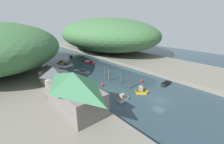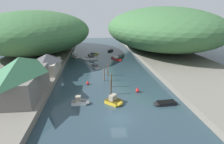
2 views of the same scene
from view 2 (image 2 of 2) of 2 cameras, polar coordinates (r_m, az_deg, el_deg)
water_surface at (r=55.43m, az=-2.33°, el=2.28°), size 130.00×130.00×0.00m
left_bank at (r=58.62m, az=-25.96°, el=1.89°), size 22.00×120.00×1.18m
right_bank at (r=61.48m, az=20.15°, el=3.35°), size 22.00×120.00×1.18m
hillside_left at (r=75.33m, az=-23.06°, el=12.15°), size 39.52×55.33×15.57m
hillside_right at (r=77.20m, az=15.60°, el=13.60°), size 43.43×60.80×17.03m
waterfront_building at (r=35.34m, az=-27.27°, el=-1.09°), size 6.71×13.55×7.21m
boathouse_shed at (r=47.51m, az=-20.31°, el=2.88°), size 5.46×9.73×4.73m
boat_navy_launch at (r=75.60m, az=-0.64°, el=6.95°), size 3.06×4.14×0.59m
boat_far_right_bank at (r=32.03m, az=0.84°, el=-9.49°), size 3.69×3.62×1.64m
boat_moored_right at (r=66.25m, az=-11.78°, el=4.95°), size 3.25×3.86×1.12m
boat_mid_channel at (r=69.91m, az=-5.91°, el=5.87°), size 4.97×3.73×0.85m
boat_far_upstream at (r=63.14m, az=-7.28°, el=4.62°), size 5.98×2.90×1.49m
boat_white_cruiser at (r=62.07m, az=1.54°, el=4.38°), size 3.60×6.27×1.02m
boat_open_rowboat at (r=54.17m, az=-5.82°, el=2.10°), size 3.93×6.43×0.88m
boat_red_skiff at (r=33.17m, az=16.55°, el=-9.74°), size 4.25×1.73×0.54m
boat_near_quay at (r=32.35m, az=-10.22°, el=-9.54°), size 3.26×1.39×1.61m
mooring_post_second at (r=34.98m, az=-0.36°, el=-4.96°), size 0.27×0.27×3.17m
mooring_post_middle at (r=38.54m, az=-0.23°, el=-2.68°), size 0.28×0.28×3.16m
mooring_post_fourth at (r=42.05m, az=-2.58°, el=-0.83°), size 0.28×0.28×3.18m
mooring_post_farthest at (r=45.42m, az=-1.43°, el=0.71°), size 0.29×0.29×3.23m
channel_buoy_near at (r=40.57m, az=-7.92°, el=-3.57°), size 0.67×0.67×1.00m
channel_buoy_far at (r=36.79m, az=8.32°, el=-5.92°), size 0.74×0.74×1.10m
person_on_quay at (r=44.84m, az=-19.86°, el=0.06°), size 0.24×0.39×1.69m
person_by_boathouse at (r=32.76m, az=-23.98°, el=-7.31°), size 0.31×0.42×1.69m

